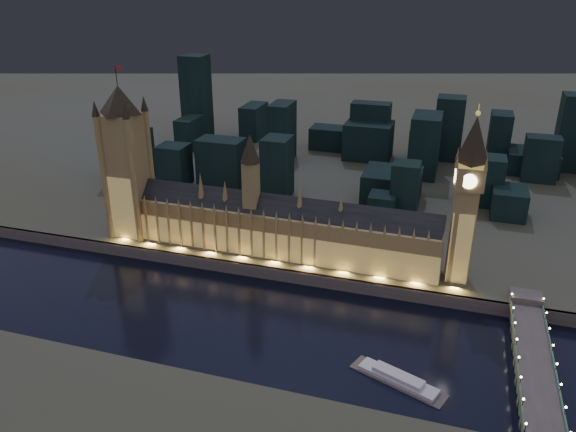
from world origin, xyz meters
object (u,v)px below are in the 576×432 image
(victoria_tower, at_px, (126,155))
(elizabeth_tower, at_px, (468,187))
(westminster_bridge, at_px, (532,358))
(river_boat, at_px, (398,379))
(palace_of_westminster, at_px, (280,227))

(victoria_tower, bearing_deg, elizabeth_tower, 0.00)
(westminster_bridge, bearing_deg, river_boat, -154.64)
(palace_of_westminster, relative_size, westminster_bridge, 1.79)
(victoria_tower, relative_size, river_boat, 2.40)
(victoria_tower, xyz_separation_m, westminster_bridge, (255.79, -65.38, -58.58))
(palace_of_westminster, bearing_deg, victoria_tower, 179.91)
(victoria_tower, height_order, westminster_bridge, victoria_tower)
(palace_of_westminster, height_order, westminster_bridge, palace_of_westminster)
(elizabeth_tower, height_order, westminster_bridge, elizabeth_tower)
(elizabeth_tower, bearing_deg, victoria_tower, -180.00)
(victoria_tower, xyz_separation_m, river_boat, (195.79, -93.81, -63.02))
(river_boat, bearing_deg, westminster_bridge, 25.36)
(westminster_bridge, distance_m, river_boat, 66.54)
(river_boat, bearing_deg, victoria_tower, 154.40)
(palace_of_westminster, xyz_separation_m, victoria_tower, (-107.55, 0.17, 38.21))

